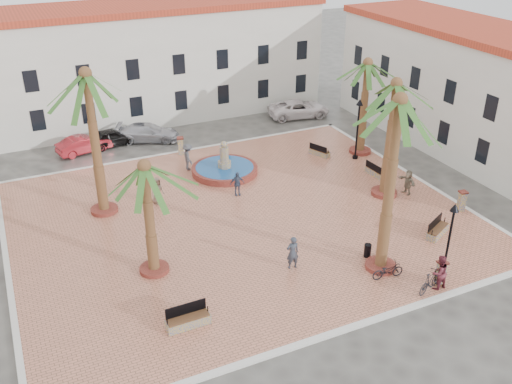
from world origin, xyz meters
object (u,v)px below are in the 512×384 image
Objects in this scene: palm_nw at (88,90)px; bollard_n at (181,146)px; bollard_se at (441,272)px; car_white at (299,109)px; palm_sw at (146,181)px; bench_se at (437,231)px; bicycle_b at (430,281)px; bench_e at (375,172)px; bench_ne at (319,152)px; bollard_e at (462,201)px; cyclist_a at (293,253)px; palm_ne at (367,74)px; fountain at (225,168)px; pedestrian_fountain_a at (157,191)px; car_red at (84,144)px; bench_s at (188,320)px; pedestrian_fountain_b at (237,184)px; palm_s at (398,119)px; cyclist_b at (439,272)px; car_black at (111,137)px; pedestrian_north at (188,157)px; pedestrian_east at (408,182)px; palm_e at (395,98)px; lamppost_e at (358,119)px; litter_bin at (368,250)px; bicycle_a at (388,270)px; lamppost_s at (451,227)px; car_silver at (148,133)px.

bollard_n is at bearing 42.16° from palm_nw.
car_white is at bearing 77.22° from bollard_se.
palm_sw reaches higher than bench_se.
bench_e is at bearing -43.73° from bicycle_b.
bench_ne is 1.30× the size of bollard_e.
cyclist_a reaches higher than bicycle_b.
bench_ne is at bearing 165.38° from palm_ne.
pedestrian_fountain_a is (-5.42, -2.33, 0.54)m from fountain.
car_red is 18.37m from car_white.
pedestrian_fountain_b reaches higher than bench_s.
palm_s reaches higher than car_red.
cyclist_b is (-6.09, -15.54, -5.00)m from palm_ne.
bench_se is at bearing -157.34° from car_black.
car_black is (-9.88, 25.03, -0.02)m from bicycle_b.
cyclist_a is 1.01× the size of cyclist_b.
pedestrian_north is (5.58, 10.84, -4.15)m from palm_sw.
bollard_e is 0.80× the size of pedestrian_east.
fountain is 12.08m from cyclist_a.
palm_nw is 17.58m from palm_e.
lamppost_e is 3.35× the size of bollard_n.
pedestrian_fountain_b reaches higher than car_black.
palm_ne is at bearing 68.73° from palm_e.
cyclist_b is (-0.34, -0.22, 0.24)m from bollard_se.
bench_ne is at bearing 64.95° from bench_se.
palm_sw is at bearing 154.04° from pedestrian_north.
litter_bin is at bearing 139.04° from bench_e.
palm_s is at bearing -78.06° from fountain.
cyclist_a reaches higher than car_white.
car_black reaches higher than bench_ne.
palm_s reaches higher than palm_sw.
bicycle_a is 0.92× the size of cyclist_b.
fountain is 17.09m from cyclist_b.
pedestrian_east is at bearing -21.42° from palm_e.
palm_e is at bearing 161.94° from bench_ne.
pedestrian_fountain_a reaches higher than car_red.
bollard_se is (-0.70, -0.54, -2.07)m from lamppost_s.
pedestrian_fountain_b is at bearing -33.67° from pedestrian_fountain_a.
bench_se is at bearing 50.59° from bollard_se.
pedestrian_fountain_b is at bearing 55.96° from bench_s.
bicycle_a is at bearing -141.94° from car_silver.
lamppost_s is at bearing -49.48° from litter_bin.
palm_nw is 14.20m from cyclist_a.
bicycle_b reaches higher than bench_e.
bench_s is 1.54× the size of bollard_se.
palm_nw reaches higher than fountain.
bench_se is 4.57m from lamppost_s.
palm_sw is 3.65× the size of bench_ne.
pedestrian_fountain_a is at bearing 126.12° from bollard_se.
car_black is at bearing -89.48° from car_red.
bench_s is at bearing -173.24° from litter_bin.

